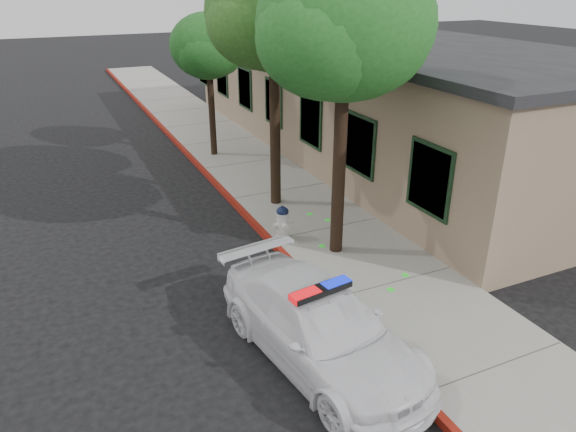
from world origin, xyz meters
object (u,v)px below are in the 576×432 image
(street_tree_near, at_px, (345,31))
(street_tree_far, at_px, (209,49))
(police_car, at_px, (320,326))
(street_tree_mid, at_px, (274,18))
(clapboard_building, at_px, (370,95))
(fire_hydrant, at_px, (283,222))

(street_tree_near, relative_size, street_tree_far, 1.35)
(street_tree_near, bearing_deg, police_car, -123.98)
(police_car, xyz_separation_m, street_tree_mid, (2.06, 6.63, 4.55))
(clapboard_building, relative_size, street_tree_near, 3.10)
(fire_hydrant, relative_size, street_tree_far, 0.17)
(fire_hydrant, distance_m, street_tree_mid, 5.23)
(police_car, relative_size, street_tree_near, 0.72)
(street_tree_near, bearing_deg, fire_hydrant, 129.41)
(clapboard_building, relative_size, street_tree_far, 4.19)
(fire_hydrant, distance_m, street_tree_near, 4.81)
(clapboard_building, bearing_deg, police_car, -126.16)
(police_car, relative_size, street_tree_mid, 0.72)
(clapboard_building, xyz_separation_m, street_tree_far, (-5.73, 1.42, 1.77))
(police_car, xyz_separation_m, fire_hydrant, (1.25, 4.34, -0.09))
(clapboard_building, distance_m, fire_hydrant, 8.89)
(police_car, distance_m, street_tree_far, 12.39)
(police_car, bearing_deg, fire_hydrant, 65.59)
(clapboard_building, xyz_separation_m, street_tree_mid, (-5.53, -3.76, 3.10))
(street_tree_near, height_order, street_tree_far, street_tree_near)
(street_tree_near, distance_m, street_tree_mid, 3.41)
(police_car, distance_m, fire_hydrant, 4.52)
(clapboard_building, bearing_deg, street_tree_near, -127.10)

